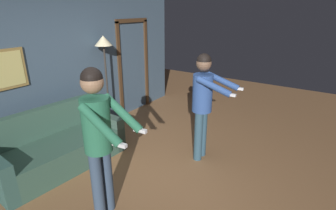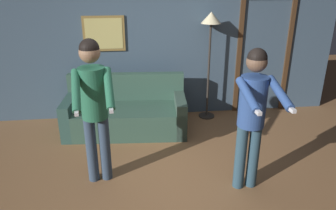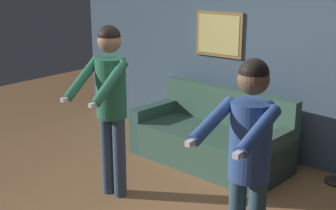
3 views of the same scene
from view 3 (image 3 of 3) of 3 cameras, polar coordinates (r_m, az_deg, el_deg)
back_wall_assembly at (r=5.72m, az=13.51°, el=6.01°), size 6.40×0.10×2.60m
couch at (r=5.70m, az=5.31°, el=-4.31°), size 1.96×0.98×0.87m
person_standing_left at (r=4.64m, az=-7.07°, el=1.15°), size 0.48×0.67×1.76m
person_standing_right at (r=3.38m, az=9.80°, el=-5.56°), size 0.45×0.71×1.69m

